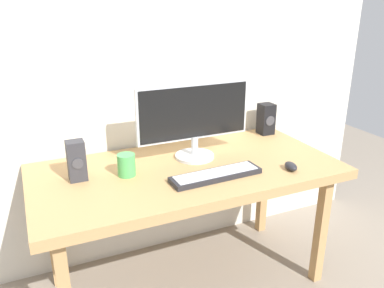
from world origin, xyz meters
The scene contains 8 objects.
ground_plane centered at (0.00, 0.00, 0.00)m, with size 6.00×6.00×0.00m, color gray.
desk centered at (0.00, 0.00, 0.64)m, with size 1.53×0.75×0.70m.
monitor centered at (0.09, 0.11, 0.92)m, with size 0.62×0.21×0.40m.
keyboard_primary centered at (0.07, -0.17, 0.71)m, with size 0.45×0.13×0.03m.
mouse centered at (0.45, -0.24, 0.72)m, with size 0.05×0.09×0.04m, color #232328.
speaker_right centered at (0.66, 0.28, 0.80)m, with size 0.09×0.09×0.19m.
speaker_left centered at (-0.52, 0.08, 0.80)m, with size 0.08×0.08×0.19m.
coffee_mug centered at (-0.30, 0.03, 0.75)m, with size 0.09×0.09×0.11m, color #4CB259.
Camera 1 is at (-0.72, -1.66, 1.50)m, focal length 36.68 mm.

